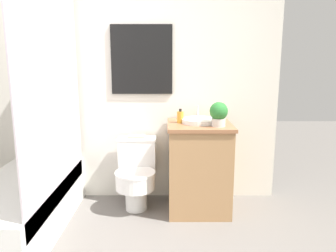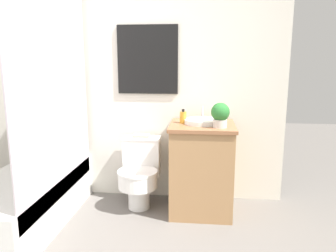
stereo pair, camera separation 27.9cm
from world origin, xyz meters
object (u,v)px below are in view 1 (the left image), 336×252
(toilet, at_px, (137,173))
(soap_bottle, at_px, (181,117))
(sink, at_px, (200,121))
(book_on_tank, at_px, (138,136))
(potted_plant, at_px, (220,113))

(toilet, distance_m, soap_bottle, 0.68)
(sink, xyz_separation_m, book_on_tank, (-0.58, 0.14, -0.18))
(toilet, relative_size, soap_bottle, 5.09)
(toilet, relative_size, sink, 1.82)
(toilet, xyz_separation_m, sink, (0.58, -0.02, 0.50))
(sink, xyz_separation_m, soap_bottle, (-0.17, 0.01, 0.03))
(sink, distance_m, soap_bottle, 0.18)
(toilet, distance_m, sink, 0.77)
(toilet, bearing_deg, potted_plant, -14.07)
(soap_bottle, height_order, book_on_tank, soap_bottle)
(toilet, height_order, potted_plant, potted_plant)
(potted_plant, bearing_deg, toilet, 165.93)
(toilet, height_order, book_on_tank, book_on_tank)
(toilet, height_order, sink, sink)
(toilet, bearing_deg, book_on_tank, 90.00)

